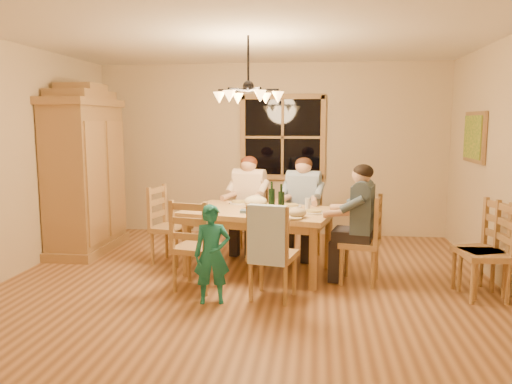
# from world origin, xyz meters

# --- Properties ---
(floor) EXTENTS (5.50, 5.50, 0.00)m
(floor) POSITION_xyz_m (0.00, 0.00, 0.00)
(floor) COLOR brown
(floor) RESTS_ON ground
(ceiling) EXTENTS (5.50, 5.00, 0.02)m
(ceiling) POSITION_xyz_m (0.00, 0.00, 2.70)
(ceiling) COLOR white
(ceiling) RESTS_ON wall_back
(wall_back) EXTENTS (5.50, 0.02, 2.70)m
(wall_back) POSITION_xyz_m (0.00, 2.50, 1.35)
(wall_back) COLOR beige
(wall_back) RESTS_ON floor
(wall_left) EXTENTS (0.02, 5.00, 2.70)m
(wall_left) POSITION_xyz_m (-2.75, 0.00, 1.35)
(wall_left) COLOR beige
(wall_left) RESTS_ON floor
(wall_right) EXTENTS (0.02, 5.00, 2.70)m
(wall_right) POSITION_xyz_m (2.75, 0.00, 1.35)
(wall_right) COLOR beige
(wall_right) RESTS_ON floor
(window) EXTENTS (1.30, 0.06, 1.30)m
(window) POSITION_xyz_m (0.20, 2.47, 1.55)
(window) COLOR black
(window) RESTS_ON wall_back
(painting) EXTENTS (0.06, 0.78, 0.64)m
(painting) POSITION_xyz_m (2.71, 1.20, 1.60)
(painting) COLOR olive
(painting) RESTS_ON wall_right
(chandelier) EXTENTS (0.77, 0.68, 0.71)m
(chandelier) POSITION_xyz_m (-0.00, 0.00, 2.08)
(chandelier) COLOR black
(chandelier) RESTS_ON ceiling
(armoire) EXTENTS (0.66, 1.40, 2.30)m
(armoire) POSITION_xyz_m (-2.42, 1.09, 1.06)
(armoire) COLOR olive
(armoire) RESTS_ON floor
(dining_table) EXTENTS (1.89, 1.38, 0.76)m
(dining_table) POSITION_xyz_m (0.08, 0.36, 0.66)
(dining_table) COLOR tan
(dining_table) RESTS_ON floor
(chair_far_left) EXTENTS (0.52, 0.50, 0.99)m
(chair_far_left) POSITION_xyz_m (-0.17, 1.24, 0.30)
(chair_far_left) COLOR #A57748
(chair_far_left) RESTS_ON floor
(chair_far_right) EXTENTS (0.52, 0.50, 0.99)m
(chair_far_right) POSITION_xyz_m (0.57, 1.08, 0.30)
(chair_far_right) COLOR #A57748
(chair_far_right) RESTS_ON floor
(chair_near_left) EXTENTS (0.52, 0.50, 0.99)m
(chair_near_left) POSITION_xyz_m (-0.51, -0.34, 0.30)
(chair_near_left) COLOR #A57748
(chair_near_left) RESTS_ON floor
(chair_near_right) EXTENTS (0.52, 0.50, 0.99)m
(chair_near_right) POSITION_xyz_m (0.32, -0.52, 0.30)
(chair_near_right) COLOR #A57748
(chair_near_right) RESTS_ON floor
(chair_end_left) EXTENTS (0.50, 0.52, 0.99)m
(chair_end_left) POSITION_xyz_m (-1.08, 0.61, 0.30)
(chair_end_left) COLOR #A57748
(chair_end_left) RESTS_ON floor
(chair_end_right) EXTENTS (0.50, 0.52, 0.99)m
(chair_end_right) POSITION_xyz_m (1.24, 0.11, 0.30)
(chair_end_right) COLOR #A57748
(chair_end_right) RESTS_ON floor
(adult_woman) EXTENTS (0.46, 0.49, 0.87)m
(adult_woman) POSITION_xyz_m (-0.17, 1.24, 0.84)
(adult_woman) COLOR beige
(adult_woman) RESTS_ON floor
(adult_plaid_man) EXTENTS (0.46, 0.49, 0.87)m
(adult_plaid_man) POSITION_xyz_m (0.57, 1.08, 0.84)
(adult_plaid_man) COLOR #38629B
(adult_plaid_man) RESTS_ON floor
(adult_slate_man) EXTENTS (0.49, 0.46, 0.87)m
(adult_slate_man) POSITION_xyz_m (1.24, 0.11, 0.84)
(adult_slate_man) COLOR #3F5366
(adult_slate_man) RESTS_ON floor
(towel) EXTENTS (0.39, 0.18, 0.58)m
(towel) POSITION_xyz_m (0.28, -0.70, 0.70)
(towel) COLOR #ACCAEA
(towel) RESTS_ON chair_near_right
(wine_bottle_a) EXTENTS (0.08, 0.08, 0.33)m
(wine_bottle_a) POSITION_xyz_m (0.22, 0.42, 0.93)
(wine_bottle_a) COLOR black
(wine_bottle_a) RESTS_ON dining_table
(wine_bottle_b) EXTENTS (0.08, 0.08, 0.33)m
(wine_bottle_b) POSITION_xyz_m (0.35, 0.20, 0.93)
(wine_bottle_b) COLOR black
(wine_bottle_b) RESTS_ON dining_table
(plate_woman) EXTENTS (0.26, 0.26, 0.02)m
(plate_woman) POSITION_xyz_m (-0.23, 0.76, 0.77)
(plate_woman) COLOR white
(plate_woman) RESTS_ON dining_table
(plate_plaid) EXTENTS (0.26, 0.26, 0.02)m
(plate_plaid) POSITION_xyz_m (0.44, 0.57, 0.77)
(plate_plaid) COLOR white
(plate_plaid) RESTS_ON dining_table
(plate_slate) EXTENTS (0.26, 0.26, 0.02)m
(plate_slate) POSITION_xyz_m (0.72, 0.20, 0.77)
(plate_slate) COLOR white
(plate_slate) RESTS_ON dining_table
(wine_glass_a) EXTENTS (0.06, 0.06, 0.14)m
(wine_glass_a) POSITION_xyz_m (0.04, 0.60, 0.83)
(wine_glass_a) COLOR silver
(wine_glass_a) RESTS_ON dining_table
(wine_glass_b) EXTENTS (0.06, 0.06, 0.14)m
(wine_glass_b) POSITION_xyz_m (0.65, 0.42, 0.83)
(wine_glass_b) COLOR silver
(wine_glass_b) RESTS_ON dining_table
(cap) EXTENTS (0.20, 0.20, 0.11)m
(cap) POSITION_xyz_m (0.55, -0.08, 0.82)
(cap) COLOR tan
(cap) RESTS_ON dining_table
(napkin) EXTENTS (0.21, 0.18, 0.03)m
(napkin) POSITION_xyz_m (-0.02, 0.16, 0.78)
(napkin) COLOR #466080
(napkin) RESTS_ON dining_table
(cloth_bundle) EXTENTS (0.28, 0.22, 0.15)m
(cloth_bundle) POSITION_xyz_m (0.02, 0.47, 0.84)
(cloth_bundle) COLOR beige
(cloth_bundle) RESTS_ON dining_table
(child) EXTENTS (0.40, 0.31, 0.99)m
(child) POSITION_xyz_m (-0.27, -0.71, 0.49)
(child) COLOR #19716A
(child) RESTS_ON floor
(chair_spare_front) EXTENTS (0.45, 0.47, 0.99)m
(chair_spare_front) POSITION_xyz_m (2.45, -0.25, 0.30)
(chair_spare_front) COLOR #A57748
(chair_spare_front) RESTS_ON floor
(chair_spare_back) EXTENTS (0.55, 0.56, 0.99)m
(chair_spare_back) POSITION_xyz_m (2.45, -0.11, 0.30)
(chair_spare_back) COLOR #A57748
(chair_spare_back) RESTS_ON floor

